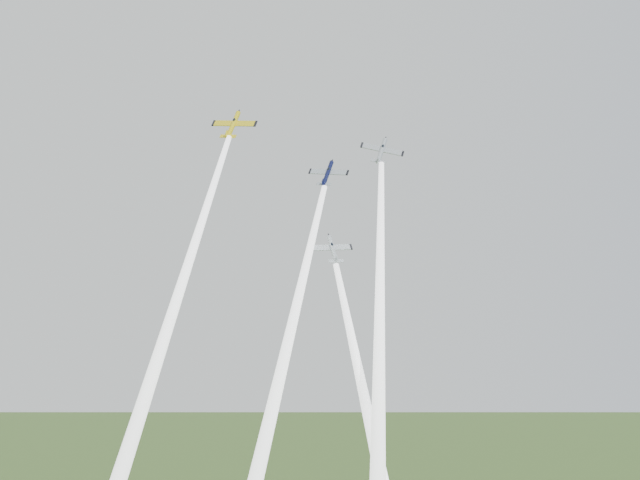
{
  "coord_description": "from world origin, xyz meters",
  "views": [
    {
      "loc": [
        -8.4,
        -134.26,
        73.94
      ],
      "look_at": [
        0.0,
        -6.0,
        92.0
      ],
      "focal_mm": 45.0,
      "sensor_mm": 36.0,
      "label": 1
    }
  ],
  "objects_px": {
    "plane_yellow": "(233,125)",
    "plane_navy": "(328,173)",
    "plane_silver_right": "(382,151)",
    "plane_silver_low": "(333,249)"
  },
  "relations": [
    {
      "from": "plane_yellow",
      "to": "plane_navy",
      "type": "relative_size",
      "value": 1.2
    },
    {
      "from": "plane_yellow",
      "to": "plane_silver_right",
      "type": "distance_m",
      "value": 26.67
    },
    {
      "from": "plane_yellow",
      "to": "plane_navy",
      "type": "bearing_deg",
      "value": -1.14
    },
    {
      "from": "plane_silver_low",
      "to": "plane_silver_right",
      "type": "bearing_deg",
      "value": 25.66
    },
    {
      "from": "plane_yellow",
      "to": "plane_navy",
      "type": "height_order",
      "value": "plane_yellow"
    },
    {
      "from": "plane_yellow",
      "to": "plane_silver_right",
      "type": "xyz_separation_m",
      "value": [
        25.78,
        -4.24,
        -5.33
      ]
    },
    {
      "from": "plane_navy",
      "to": "plane_silver_low",
      "type": "distance_m",
      "value": 14.6
    },
    {
      "from": "plane_navy",
      "to": "plane_silver_right",
      "type": "xyz_separation_m",
      "value": [
        9.49,
        1.9,
        4.57
      ]
    },
    {
      "from": "plane_yellow",
      "to": "plane_silver_right",
      "type": "bearing_deg",
      "value": 10.18
    },
    {
      "from": "plane_navy",
      "to": "plane_silver_low",
      "type": "xyz_separation_m",
      "value": [
        0.38,
        -5.35,
        -13.58
      ]
    }
  ]
}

